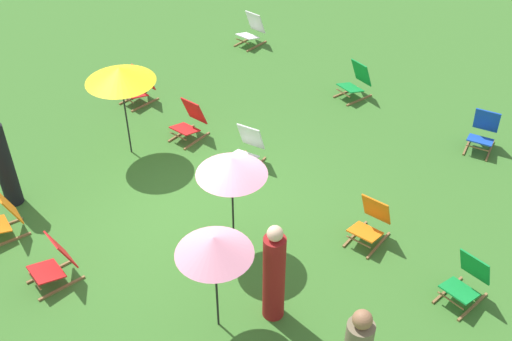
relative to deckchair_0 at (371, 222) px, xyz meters
name	(u,v)px	position (x,y,z in m)	size (l,w,h in m)	color
ground_plane	(209,225)	(-2.20, -1.57, -0.37)	(40.00, 40.00, 0.00)	#386B28
deckchair_0	(371,222)	(0.00, 0.00, 0.00)	(0.54, 0.80, 0.83)	olive
deckchair_2	(2,217)	(-4.55, -4.01, 0.00)	(0.64, 0.85, 0.83)	olive
deckchair_3	(139,87)	(-6.25, 0.24, 0.00)	(0.49, 0.77, 0.83)	olive
deckchair_4	(55,262)	(-3.04, -4.00, 0.00)	(0.58, 0.82, 0.83)	olive
deckchair_6	(247,148)	(-2.91, 0.15, 0.00)	(0.64, 0.85, 0.83)	olive
deckchair_7	(483,132)	(0.15, 3.70, 0.00)	(0.66, 0.86, 0.83)	olive
deckchair_8	(356,82)	(-2.86, 3.64, 0.00)	(0.62, 0.84, 0.83)	olive
deckchair_9	(467,281)	(1.76, -0.10, 0.00)	(0.55, 0.80, 0.83)	olive
deckchair_10	(252,30)	(-6.37, 4.00, 0.00)	(0.50, 0.77, 0.83)	olive
deckchair_11	(190,122)	(-4.40, 0.04, 0.00)	(0.53, 0.79, 0.83)	olive
umbrella_0	(232,166)	(-1.53, -1.64, 1.29)	(1.09, 1.09, 1.82)	black
umbrella_1	(120,74)	(-4.87, -1.12, 1.37)	(1.30, 1.30, 1.88)	black
umbrella_2	(214,246)	(-0.59, -2.93, 1.21)	(1.05, 1.05, 1.73)	black
person_0	(3,163)	(-5.21, -3.48, 0.50)	(0.41, 0.41, 1.83)	black
person_1	(274,275)	(-0.14, -2.25, 0.44)	(0.43, 0.43, 1.72)	maroon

